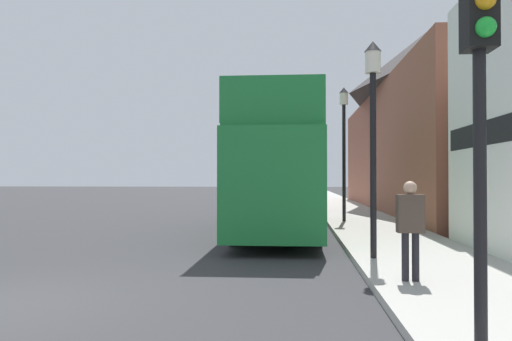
% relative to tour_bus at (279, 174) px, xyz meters
% --- Properties ---
extents(ground_plane, '(144.00, 144.00, 0.00)m').
position_rel_tour_bus_xyz_m(ground_plane, '(-3.74, 11.06, -1.92)').
color(ground_plane, '#333335').
extents(sidewalk, '(2.98, 108.00, 0.14)m').
position_rel_tour_bus_xyz_m(sidewalk, '(3.23, 8.06, -1.85)').
color(sidewalk, '#ADAAA3').
rests_on(sidewalk, ground_plane).
extents(brick_terrace_rear, '(6.00, 24.91, 9.80)m').
position_rel_tour_bus_xyz_m(brick_terrace_rear, '(7.72, 11.17, 2.98)').
color(brick_terrace_rear, '#935642').
rests_on(brick_terrace_rear, ground_plane).
extents(tour_bus, '(2.50, 10.81, 4.18)m').
position_rel_tour_bus_xyz_m(tour_bus, '(0.00, 0.00, 0.00)').
color(tour_bus, '#1E7A38').
rests_on(tour_bus, ground_plane).
extents(parked_car_ahead_of_bus, '(1.79, 4.32, 1.34)m').
position_rel_tour_bus_xyz_m(parked_car_ahead_of_bus, '(0.64, 8.97, -1.27)').
color(parked_car_ahead_of_bus, navy).
rests_on(parked_car_ahead_of_bus, ground_plane).
extents(pedestrian_second, '(0.42, 0.23, 1.61)m').
position_rel_tour_bus_xyz_m(pedestrian_second, '(2.38, -8.29, -0.81)').
color(pedestrian_second, '#232328').
rests_on(pedestrian_second, sidewalk).
extents(traffic_signal, '(0.28, 0.42, 3.73)m').
position_rel_tour_bus_xyz_m(traffic_signal, '(2.27, -11.68, 0.96)').
color(traffic_signal, black).
rests_on(traffic_signal, sidewalk).
extents(lamp_post_nearest, '(0.35, 0.35, 4.53)m').
position_rel_tour_bus_xyz_m(lamp_post_nearest, '(2.14, -5.98, 1.36)').
color(lamp_post_nearest, black).
rests_on(lamp_post_nearest, sidewalk).
extents(lamp_post_second, '(0.35, 0.35, 5.14)m').
position_rel_tour_bus_xyz_m(lamp_post_second, '(2.38, 2.75, 1.73)').
color(lamp_post_second, black).
rests_on(lamp_post_second, sidewalk).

